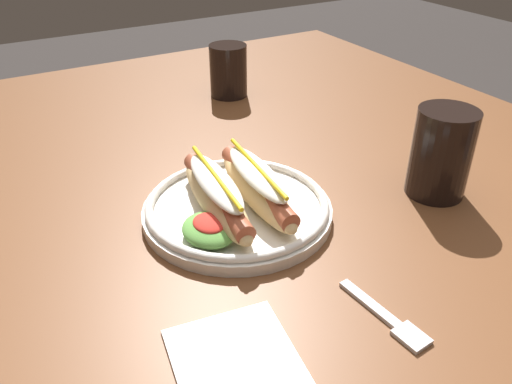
{
  "coord_description": "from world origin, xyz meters",
  "views": [
    {
      "loc": [
        0.58,
        -0.45,
        1.15
      ],
      "look_at": [
        0.04,
        -0.14,
        0.77
      ],
      "focal_mm": 36.3,
      "sensor_mm": 36.0,
      "label": 1
    }
  ],
  "objects_px": {
    "extra_cup": "(441,153)",
    "napkin": "(236,361)",
    "fork": "(389,319)",
    "soda_cup": "(228,71)",
    "hot_dog_plate": "(236,201)"
  },
  "relations": [
    {
      "from": "fork",
      "to": "napkin",
      "type": "xyz_separation_m",
      "value": [
        -0.03,
        -0.17,
        -0.0
      ]
    },
    {
      "from": "napkin",
      "to": "extra_cup",
      "type": "bearing_deg",
      "value": 108.06
    },
    {
      "from": "extra_cup",
      "to": "napkin",
      "type": "height_order",
      "value": "extra_cup"
    },
    {
      "from": "hot_dog_plate",
      "to": "fork",
      "type": "relative_size",
      "value": 2.18
    },
    {
      "from": "fork",
      "to": "napkin",
      "type": "relative_size",
      "value": 0.93
    },
    {
      "from": "extra_cup",
      "to": "hot_dog_plate",
      "type": "bearing_deg",
      "value": -107.3
    },
    {
      "from": "fork",
      "to": "napkin",
      "type": "distance_m",
      "value": 0.17
    },
    {
      "from": "fork",
      "to": "soda_cup",
      "type": "distance_m",
      "value": 0.7
    },
    {
      "from": "soda_cup",
      "to": "extra_cup",
      "type": "xyz_separation_m",
      "value": [
        0.51,
        0.08,
        0.01
      ]
    },
    {
      "from": "fork",
      "to": "napkin",
      "type": "height_order",
      "value": "same"
    },
    {
      "from": "napkin",
      "to": "fork",
      "type": "bearing_deg",
      "value": 79.2
    },
    {
      "from": "soda_cup",
      "to": "fork",
      "type": "bearing_deg",
      "value": -13.26
    },
    {
      "from": "hot_dog_plate",
      "to": "napkin",
      "type": "bearing_deg",
      "value": -28.3
    },
    {
      "from": "soda_cup",
      "to": "napkin",
      "type": "xyz_separation_m",
      "value": [
        0.65,
        -0.33,
        -0.05
      ]
    },
    {
      "from": "fork",
      "to": "soda_cup",
      "type": "relative_size",
      "value": 1.11
    }
  ]
}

